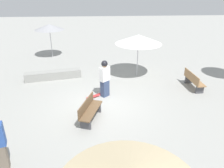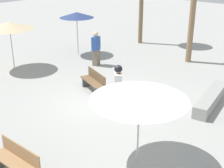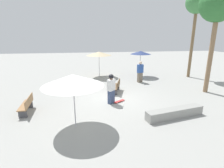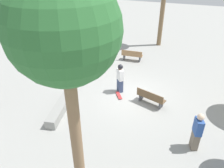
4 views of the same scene
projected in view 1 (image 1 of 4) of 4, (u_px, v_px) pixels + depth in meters
name	position (u px, v px, depth m)	size (l,w,h in m)	color
ground_plane	(100.00, 105.00, 9.77)	(60.00, 60.00, 0.00)	#9E9E99
skater_main	(105.00, 77.00, 10.16)	(0.52, 0.53, 1.79)	#38476B
skateboard	(94.00, 96.00, 10.41)	(0.61, 0.78, 0.07)	red
concrete_ledge	(53.00, 75.00, 12.38)	(1.12, 3.14, 0.46)	gray
bench_near	(193.00, 80.00, 11.19)	(1.62, 0.53, 0.85)	#47474C
bench_far	(90.00, 110.00, 8.54)	(1.66, 0.92, 0.85)	#47474C
shade_umbrella_grey	(49.00, 27.00, 15.34)	(2.07, 2.07, 2.38)	#B7B7BC
shade_umbrella_white	(138.00, 39.00, 12.06)	(2.62, 2.62, 2.41)	#B7B7BC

